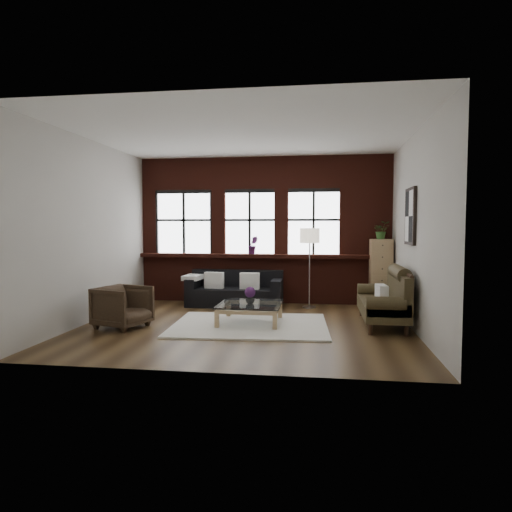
# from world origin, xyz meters

# --- Properties ---
(floor) EXTENTS (5.50, 5.50, 0.00)m
(floor) POSITION_xyz_m (0.00, 0.00, 0.00)
(floor) COLOR #3C2916
(floor) RESTS_ON ground
(ceiling) EXTENTS (5.50, 5.50, 0.00)m
(ceiling) POSITION_xyz_m (0.00, 0.00, 3.20)
(ceiling) COLOR white
(ceiling) RESTS_ON ground
(wall_back) EXTENTS (5.50, 0.00, 5.50)m
(wall_back) POSITION_xyz_m (0.00, 2.50, 1.60)
(wall_back) COLOR #BAB6AD
(wall_back) RESTS_ON ground
(wall_front) EXTENTS (5.50, 0.00, 5.50)m
(wall_front) POSITION_xyz_m (0.00, -2.50, 1.60)
(wall_front) COLOR #BAB6AD
(wall_front) RESTS_ON ground
(wall_left) EXTENTS (0.00, 5.00, 5.00)m
(wall_left) POSITION_xyz_m (-2.75, 0.00, 1.60)
(wall_left) COLOR #BAB6AD
(wall_left) RESTS_ON ground
(wall_right) EXTENTS (0.00, 5.00, 5.00)m
(wall_right) POSITION_xyz_m (2.75, 0.00, 1.60)
(wall_right) COLOR #BAB6AD
(wall_right) RESTS_ON ground
(brick_backwall) EXTENTS (5.50, 0.12, 3.20)m
(brick_backwall) POSITION_xyz_m (0.00, 2.44, 1.60)
(brick_backwall) COLOR #451810
(brick_backwall) RESTS_ON floor
(sill_ledge) EXTENTS (5.50, 0.30, 0.08)m
(sill_ledge) POSITION_xyz_m (0.00, 2.35, 1.04)
(sill_ledge) COLOR #451810
(sill_ledge) RESTS_ON brick_backwall
(window_left) EXTENTS (1.38, 0.10, 1.50)m
(window_left) POSITION_xyz_m (-1.80, 2.45, 1.75)
(window_left) COLOR black
(window_left) RESTS_ON brick_backwall
(window_mid) EXTENTS (1.38, 0.10, 1.50)m
(window_mid) POSITION_xyz_m (-0.30, 2.45, 1.75)
(window_mid) COLOR black
(window_mid) RESTS_ON brick_backwall
(window_right) EXTENTS (1.38, 0.10, 1.50)m
(window_right) POSITION_xyz_m (1.10, 2.45, 1.75)
(window_right) COLOR black
(window_right) RESTS_ON brick_backwall
(wall_poster) EXTENTS (0.05, 0.74, 0.94)m
(wall_poster) POSITION_xyz_m (2.72, 0.30, 1.85)
(wall_poster) COLOR black
(wall_poster) RESTS_ON wall_right
(shag_rug) EXTENTS (2.70, 2.18, 0.03)m
(shag_rug) POSITION_xyz_m (0.08, 0.02, 0.01)
(shag_rug) COLOR silver
(shag_rug) RESTS_ON floor
(dark_sofa) EXTENTS (1.99, 0.81, 0.72)m
(dark_sofa) POSITION_xyz_m (-0.54, 1.90, 0.36)
(dark_sofa) COLOR black
(dark_sofa) RESTS_ON floor
(pillow_a) EXTENTS (0.41, 0.19, 0.34)m
(pillow_a) POSITION_xyz_m (-0.96, 1.80, 0.55)
(pillow_a) COLOR white
(pillow_a) RESTS_ON dark_sofa
(pillow_b) EXTENTS (0.41, 0.17, 0.34)m
(pillow_b) POSITION_xyz_m (-0.20, 1.80, 0.55)
(pillow_b) COLOR white
(pillow_b) RESTS_ON dark_sofa
(vintage_settee) EXTENTS (0.80, 1.79, 0.96)m
(vintage_settee) POSITION_xyz_m (2.30, 0.40, 0.48)
(vintage_settee) COLOR #372D19
(vintage_settee) RESTS_ON floor
(pillow_settee) EXTENTS (0.17, 0.39, 0.34)m
(pillow_settee) POSITION_xyz_m (2.22, -0.15, 0.59)
(pillow_settee) COLOR white
(pillow_settee) RESTS_ON vintage_settee
(armchair) EXTENTS (0.96, 0.94, 0.70)m
(armchair) POSITION_xyz_m (-1.99, -0.42, 0.35)
(armchair) COLOR #312418
(armchair) RESTS_ON floor
(coffee_table) EXTENTS (1.08, 1.08, 0.36)m
(coffee_table) POSITION_xyz_m (0.06, 0.18, 0.17)
(coffee_table) COLOR tan
(coffee_table) RESTS_ON shag_rug
(vase) EXTENTS (0.19, 0.19, 0.16)m
(vase) POSITION_xyz_m (0.06, 0.18, 0.43)
(vase) COLOR #B2B2B2
(vase) RESTS_ON coffee_table
(flowers) EXTENTS (0.19, 0.19, 0.19)m
(flowers) POSITION_xyz_m (0.06, 0.18, 0.55)
(flowers) COLOR #4C1D57
(flowers) RESTS_ON vase
(drawer_chest) EXTENTS (0.44, 0.44, 1.42)m
(drawer_chest) POSITION_xyz_m (2.49, 2.12, 0.71)
(drawer_chest) COLOR tan
(drawer_chest) RESTS_ON floor
(potted_plant_top) EXTENTS (0.35, 0.31, 0.37)m
(potted_plant_top) POSITION_xyz_m (2.49, 2.12, 1.60)
(potted_plant_top) COLOR #2D5923
(potted_plant_top) RESTS_ON drawer_chest
(floor_lamp) EXTENTS (0.40, 0.40, 1.80)m
(floor_lamp) POSITION_xyz_m (1.03, 1.88, 0.90)
(floor_lamp) COLOR #A5A5A8
(floor_lamp) RESTS_ON floor
(sill_plant) EXTENTS (0.26, 0.23, 0.39)m
(sill_plant) POSITION_xyz_m (-0.21, 2.32, 1.28)
(sill_plant) COLOR #4C1D57
(sill_plant) RESTS_ON sill_ledge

